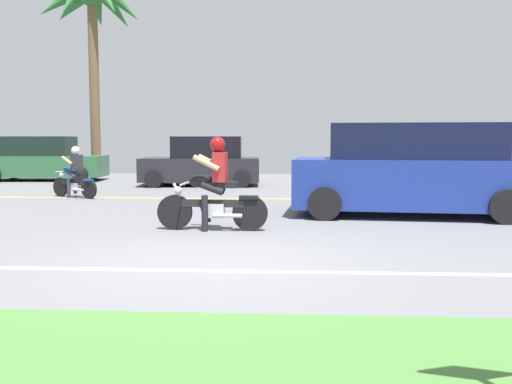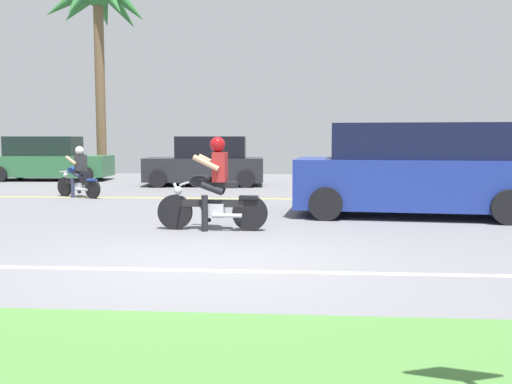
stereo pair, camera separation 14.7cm
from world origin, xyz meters
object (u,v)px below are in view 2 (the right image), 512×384
(parked_car_0, at_px, (49,160))
(parked_car_1, at_px, (207,163))
(palm_tree_0, at_px, (98,8))
(motorcyclist_distant, at_px, (78,176))
(suv_nearby, at_px, (413,171))
(motorcyclist, at_px, (213,191))

(parked_car_0, bearing_deg, parked_car_1, -16.43)
(palm_tree_0, xyz_separation_m, motorcyclist_distant, (2.30, -8.34, -6.21))
(palm_tree_0, bearing_deg, motorcyclist_distant, -74.60)
(palm_tree_0, bearing_deg, parked_car_1, -39.96)
(motorcyclist_distant, bearing_deg, suv_nearby, -20.18)
(motorcyclist_distant, bearing_deg, palm_tree_0, 105.40)
(motorcyclist, bearing_deg, suv_nearby, 29.67)
(motorcyclist, relative_size, palm_tree_0, 0.23)
(parked_car_1, bearing_deg, suv_nearby, -53.03)
(motorcyclist, distance_m, palm_tree_0, 16.19)
(suv_nearby, xyz_separation_m, parked_car_1, (-5.33, 7.08, -0.15))
(parked_car_0, xyz_separation_m, parked_car_1, (6.23, -1.84, -0.00))
(motorcyclist, xyz_separation_m, parked_car_1, (-1.61, 9.20, 0.08))
(suv_nearby, distance_m, parked_car_0, 14.60)
(parked_car_0, xyz_separation_m, palm_tree_0, (1.18, 2.40, 6.03))
(parked_car_0, height_order, motorcyclist_distant, parked_car_0)
(motorcyclist, height_order, parked_car_0, parked_car_0)
(suv_nearby, bearing_deg, motorcyclist_distant, 159.82)
(suv_nearby, xyz_separation_m, palm_tree_0, (-10.38, 11.31, 5.88))
(suv_nearby, relative_size, parked_car_1, 1.22)
(parked_car_0, bearing_deg, palm_tree_0, 63.75)
(suv_nearby, xyz_separation_m, parked_car_0, (-11.56, 8.92, -0.15))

